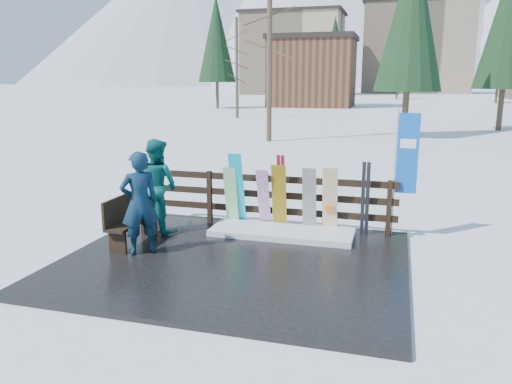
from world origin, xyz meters
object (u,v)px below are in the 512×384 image
(bench, at_px, (130,218))
(snowboard_4, at_px, (309,200))
(snowboard_0, at_px, (238,190))
(snowboard_1, at_px, (231,196))
(snowboard_3, at_px, (264,199))
(snowboard_5, at_px, (330,201))
(rental_flag, at_px, (404,158))
(person_back, at_px, (157,186))
(person_front, at_px, (140,203))
(snowboard_2, at_px, (279,197))

(bench, distance_m, snowboard_4, 3.63)
(snowboard_0, xyz_separation_m, snowboard_4, (1.57, 0.00, -0.13))
(bench, height_order, snowboard_1, snowboard_1)
(snowboard_3, bearing_deg, bench, -143.34)
(snowboard_5, xyz_separation_m, rental_flag, (1.42, 0.27, 0.90))
(bench, bearing_deg, person_back, 78.97)
(snowboard_0, distance_m, snowboard_3, 0.61)
(person_back, bearing_deg, snowboard_1, -129.24)
(snowboard_4, bearing_deg, person_front, -141.91)
(snowboard_5, height_order, person_front, person_front)
(bench, xyz_separation_m, snowboard_3, (2.24, 1.67, 0.14))
(snowboard_2, bearing_deg, snowboard_4, -0.00)
(snowboard_4, bearing_deg, snowboard_1, -180.00)
(snowboard_2, height_order, rental_flag, rental_flag)
(snowboard_4, distance_m, snowboard_5, 0.43)
(snowboard_0, xyz_separation_m, rental_flag, (3.41, 0.27, 0.79))
(snowboard_3, relative_size, person_front, 0.72)
(bench, height_order, snowboard_3, snowboard_3)
(snowboard_1, distance_m, snowboard_2, 1.07)
(snowboard_0, xyz_separation_m, snowboard_1, (-0.15, -0.00, -0.15))
(snowboard_0, bearing_deg, snowboard_2, 0.00)
(snowboard_1, bearing_deg, snowboard_0, 0.00)
(snowboard_0, height_order, rental_flag, rental_flag)
(rental_flag, xyz_separation_m, person_front, (-4.57, -2.41, -0.66))
(bench, height_order, rental_flag, rental_flag)
(bench, relative_size, person_front, 0.79)
(snowboard_0, relative_size, snowboard_4, 1.20)
(snowboard_2, distance_m, person_back, 2.56)
(snowboard_5, relative_size, person_back, 0.73)
(snowboard_0, bearing_deg, rental_flag, 4.53)
(snowboard_2, relative_size, person_back, 0.73)
(snowboard_4, relative_size, snowboard_5, 0.97)
(snowboard_0, bearing_deg, snowboard_1, -180.00)
(snowboard_3, distance_m, person_back, 2.25)
(snowboard_1, distance_m, person_back, 1.60)
(snowboard_2, bearing_deg, snowboard_1, -180.00)
(person_front, height_order, person_back, person_back)
(person_front, relative_size, person_back, 0.97)
(snowboard_2, bearing_deg, snowboard_3, -180.00)
(rental_flag, relative_size, person_front, 1.37)
(snowboard_5, bearing_deg, snowboard_4, 180.00)
(snowboard_2, xyz_separation_m, rental_flag, (2.49, 0.27, 0.90))
(snowboard_3, xyz_separation_m, snowboard_4, (0.98, 0.00, 0.03))
(snowboard_3, height_order, person_front, person_front)
(bench, relative_size, snowboard_3, 1.10)
(snowboard_1, xyz_separation_m, person_front, (-1.02, -2.14, 0.29))
(snowboard_0, bearing_deg, person_front, -118.56)
(bench, bearing_deg, snowboard_0, 45.23)
(snowboard_5, bearing_deg, person_back, -166.93)
(snowboard_1, xyz_separation_m, snowboard_2, (1.07, 0.00, 0.05))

